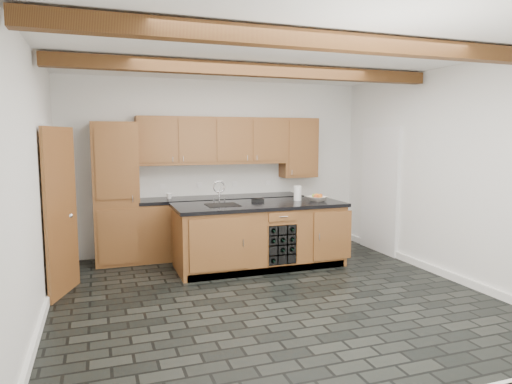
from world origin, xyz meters
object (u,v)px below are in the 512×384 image
island (260,235)px  paper_towel (298,193)px  fruit_bowl (317,199)px  kitchen_scale (258,200)px

island → paper_towel: 0.87m
island → fruit_bowl: fruit_bowl is taller
kitchen_scale → island: bearing=-88.3°
kitchen_scale → paper_towel: size_ratio=0.86×
island → fruit_bowl: 1.03m
kitchen_scale → fruit_bowl: bearing=-4.5°
island → fruit_bowl: size_ratio=8.56×
island → kitchen_scale: kitchen_scale is taller
island → paper_towel: (0.64, 0.11, 0.58)m
fruit_bowl → paper_towel: paper_towel is taller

